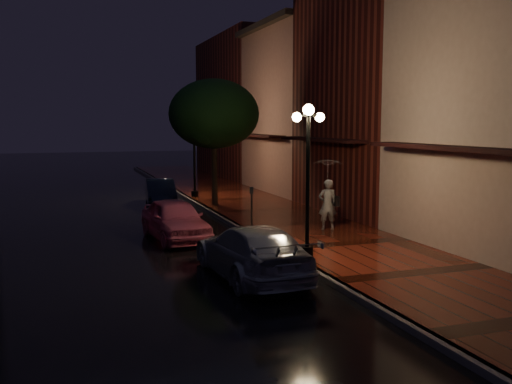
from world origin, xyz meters
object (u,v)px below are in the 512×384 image
object	(u,v)px
streetlamp_far	(194,149)
silver_car	(252,252)
navy_car	(160,192)
street_tree	(214,116)
streetlamp_near	(308,171)
pink_car	(175,219)
woman_with_umbrella	(328,183)
parking_meter	(252,203)

from	to	relation	value
streetlamp_far	silver_car	bearing A→B (deg)	-97.65
navy_car	street_tree	bearing A→B (deg)	-31.41
street_tree	streetlamp_near	bearing A→B (deg)	-91.35
streetlamp_near	streetlamp_far	xyz separation A→B (m)	(0.00, 14.00, 0.00)
pink_car	woman_with_umbrella	world-z (taller)	woman_with_umbrella
pink_car	parking_meter	world-z (taller)	parking_meter
streetlamp_far	silver_car	distance (m)	15.32
woman_with_umbrella	navy_car	bearing A→B (deg)	-51.77
silver_car	parking_meter	xyz separation A→B (m)	(2.00, 5.90, 0.37)
navy_car	parking_meter	bearing A→B (deg)	-70.03
streetlamp_far	parking_meter	xyz separation A→B (m)	(-0.02, -9.17, -1.55)
silver_car	parking_meter	size ratio (longest dim) A/B	3.16
streetlamp_far	streetlamp_near	bearing A→B (deg)	-90.00
pink_car	parking_meter	bearing A→B (deg)	4.88
woman_with_umbrella	parking_meter	world-z (taller)	woman_with_umbrella
streetlamp_near	woman_with_umbrella	bearing A→B (deg)	55.91
navy_car	streetlamp_far	bearing A→B (deg)	38.82
pink_car	silver_car	size ratio (longest dim) A/B	0.87
streetlamp_near	street_tree	world-z (taller)	street_tree
street_tree	pink_car	world-z (taller)	street_tree
street_tree	silver_car	world-z (taller)	street_tree
woman_with_umbrella	streetlamp_far	bearing A→B (deg)	-64.44
streetlamp_near	pink_car	xyz separation A→B (m)	(-2.94, 4.31, -1.91)
silver_car	woman_with_umbrella	world-z (taller)	woman_with_umbrella
parking_meter	streetlamp_near	bearing A→B (deg)	-68.61
street_tree	silver_car	xyz separation A→B (m)	(-2.28, -12.06, -3.56)
street_tree	parking_meter	bearing A→B (deg)	-92.63
pink_car	woman_with_umbrella	xyz separation A→B (m)	(5.32, -0.78, 1.13)
streetlamp_far	pink_car	size ratio (longest dim) A/B	1.06
parking_meter	pink_car	bearing A→B (deg)	-148.78
streetlamp_far	parking_meter	world-z (taller)	streetlamp_far
streetlamp_near	woman_with_umbrella	xyz separation A→B (m)	(2.39, 3.53, -0.77)
pink_car	street_tree	bearing A→B (deg)	59.20
navy_car	woman_with_umbrella	world-z (taller)	woman_with_umbrella
street_tree	pink_car	xyz separation A→B (m)	(-3.20, -6.68, -3.55)
street_tree	streetlamp_far	bearing A→B (deg)	94.91
streetlamp_near	navy_car	bearing A→B (deg)	98.92
street_tree	parking_meter	distance (m)	6.94
streetlamp_far	parking_meter	size ratio (longest dim) A/B	2.89
streetlamp_near	navy_car	world-z (taller)	streetlamp_near
streetlamp_near	street_tree	distance (m)	11.12
pink_car	silver_car	xyz separation A→B (m)	(0.91, -5.38, -0.01)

